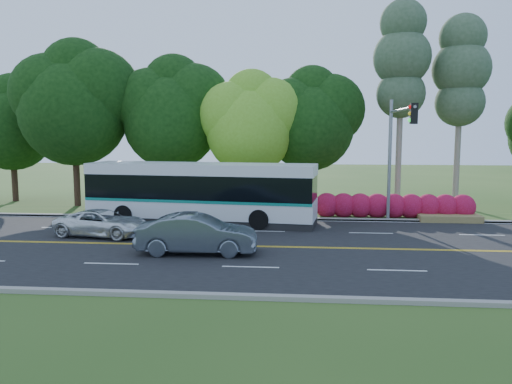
# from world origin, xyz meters

# --- Properties ---
(ground) EXTENTS (120.00, 120.00, 0.00)m
(ground) POSITION_xyz_m (0.00, 0.00, 0.00)
(ground) COLOR #2F511B
(ground) RESTS_ON ground
(road) EXTENTS (60.00, 14.00, 0.02)m
(road) POSITION_xyz_m (0.00, 0.00, 0.01)
(road) COLOR black
(road) RESTS_ON ground
(curb_north) EXTENTS (60.00, 0.30, 0.15)m
(curb_north) POSITION_xyz_m (0.00, 7.15, 0.07)
(curb_north) COLOR gray
(curb_north) RESTS_ON ground
(curb_south) EXTENTS (60.00, 0.30, 0.15)m
(curb_south) POSITION_xyz_m (0.00, -7.15, 0.07)
(curb_south) COLOR gray
(curb_south) RESTS_ON ground
(grass_verge) EXTENTS (60.00, 4.00, 0.10)m
(grass_verge) POSITION_xyz_m (0.00, 9.00, 0.05)
(grass_verge) COLOR #2F511B
(grass_verge) RESTS_ON ground
(lane_markings) EXTENTS (57.60, 13.82, 0.00)m
(lane_markings) POSITION_xyz_m (-0.09, 0.00, 0.02)
(lane_markings) COLOR gold
(lane_markings) RESTS_ON road
(tree_row) EXTENTS (44.70, 9.10, 13.84)m
(tree_row) POSITION_xyz_m (-5.15, 12.13, 6.73)
(tree_row) COLOR black
(tree_row) RESTS_ON ground
(bougainvillea_hedge) EXTENTS (9.50, 2.25, 1.50)m
(bougainvillea_hedge) POSITION_xyz_m (7.18, 8.15, 0.72)
(bougainvillea_hedge) COLOR maroon
(bougainvillea_hedge) RESTS_ON ground
(traffic_signal) EXTENTS (0.42, 6.10, 7.00)m
(traffic_signal) POSITION_xyz_m (6.49, 5.40, 4.67)
(traffic_signal) COLOR gray
(traffic_signal) RESTS_ON ground
(transit_bus) EXTENTS (13.20, 4.38, 3.39)m
(transit_bus) POSITION_xyz_m (-4.25, 5.66, 1.70)
(transit_bus) COLOR white
(transit_bus) RESTS_ON road
(sedan) EXTENTS (5.13, 1.96, 1.67)m
(sedan) POSITION_xyz_m (-2.98, -1.53, 0.86)
(sedan) COLOR slate
(sedan) RESTS_ON road
(suv) EXTENTS (4.96, 2.86, 1.30)m
(suv) POSITION_xyz_m (-8.40, 1.62, 0.67)
(suv) COLOR white
(suv) RESTS_ON road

